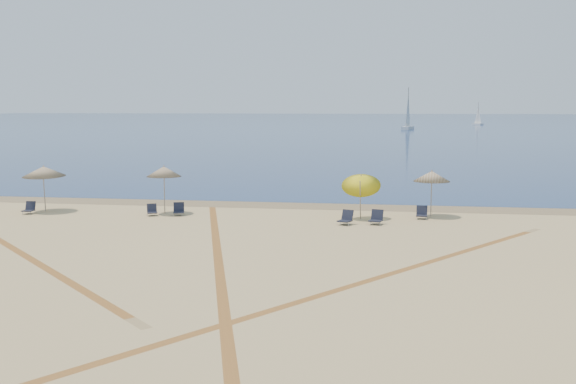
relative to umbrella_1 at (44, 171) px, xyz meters
name	(u,v)px	position (x,y,z in m)	size (l,w,h in m)	color
ground	(163,350)	(13.59, -19.67, -2.23)	(160.00, 160.00, 0.00)	tan
ocean	(376,121)	(13.59, 205.33, -2.22)	(500.00, 500.00, 0.00)	#0C2151
wet_sand	(298,205)	(13.59, 4.33, -2.22)	(500.00, 500.00, 0.00)	olive
umbrella_1	(44,171)	(0.00, 0.00, 0.00)	(2.32, 2.35, 2.57)	gray
umbrella_2	(164,172)	(6.81, 0.26, 0.07)	(1.89, 1.90, 2.64)	gray
umbrella_3	(361,181)	(17.43, 0.05, -0.25)	(2.03, 2.16, 2.73)	gray
umbrella_4	(432,176)	(21.07, 1.43, -0.09)	(1.95, 1.95, 2.48)	gray
chair_2	(29,208)	(-0.45, -0.91, -1.93)	(0.55, 0.65, 0.66)	black
chair_3	(152,210)	(6.36, -0.48, -1.95)	(0.71, 0.76, 0.62)	black
chair_4	(179,210)	(7.75, -0.20, -1.93)	(0.73, 0.80, 0.68)	black
chair_5	(346,218)	(16.80, -1.68, -1.91)	(0.82, 0.88, 0.71)	black
chair_6	(376,218)	(18.27, -1.38, -1.91)	(0.75, 0.83, 0.72)	black
chair_7	(422,213)	(20.57, 0.63, -1.93)	(0.60, 0.69, 0.67)	black
sailboat_0	(408,117)	(22.70, 129.33, 0.77)	(3.21, 6.86, 9.90)	white
sailboat_1	(478,118)	(43.83, 170.62, -0.24)	(2.87, 4.46, 6.55)	white
tire_tracks	(171,260)	(10.71, -10.39, -2.22)	(55.31, 45.51, 0.00)	tan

